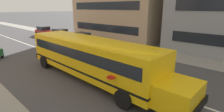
{
  "coord_description": "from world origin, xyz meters",
  "views": [
    {
      "loc": [
        9.32,
        -8.74,
        4.89
      ],
      "look_at": [
        1.95,
        -0.77,
        1.75
      ],
      "focal_mm": 26.98,
      "sensor_mm": 36.0,
      "label": 1
    }
  ],
  "objects_px": {
    "parked_car_white_by_hydrant": "(82,39)",
    "parked_car_beige_under_tree": "(60,34)",
    "school_bus": "(91,55)",
    "parked_car_red_by_entrance": "(44,31)"
  },
  "relations": [
    {
      "from": "parked_car_white_by_hydrant",
      "to": "school_bus",
      "type": "bearing_deg",
      "value": -36.21
    },
    {
      "from": "parked_car_red_by_entrance",
      "to": "parked_car_beige_under_tree",
      "type": "xyz_separation_m",
      "value": [
        5.44,
        0.08,
        0.0
      ]
    },
    {
      "from": "parked_car_white_by_hydrant",
      "to": "parked_car_beige_under_tree",
      "type": "distance_m",
      "value": 5.85
    },
    {
      "from": "school_bus",
      "to": "parked_car_white_by_hydrant",
      "type": "xyz_separation_m",
      "value": [
        -9.65,
        6.58,
        -0.92
      ]
    },
    {
      "from": "parked_car_red_by_entrance",
      "to": "school_bus",
      "type": "bearing_deg",
      "value": -16.53
    },
    {
      "from": "school_bus",
      "to": "parked_car_red_by_entrance",
      "type": "bearing_deg",
      "value": 163.07
    },
    {
      "from": "parked_car_red_by_entrance",
      "to": "parked_car_white_by_hydrant",
      "type": "relative_size",
      "value": 1.0
    },
    {
      "from": "parked_car_beige_under_tree",
      "to": "school_bus",
      "type": "bearing_deg",
      "value": -25.9
    },
    {
      "from": "school_bus",
      "to": "parked_car_white_by_hydrant",
      "type": "height_order",
      "value": "school_bus"
    },
    {
      "from": "school_bus",
      "to": "parked_car_red_by_entrance",
      "type": "relative_size",
      "value": 3.38
    }
  ]
}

